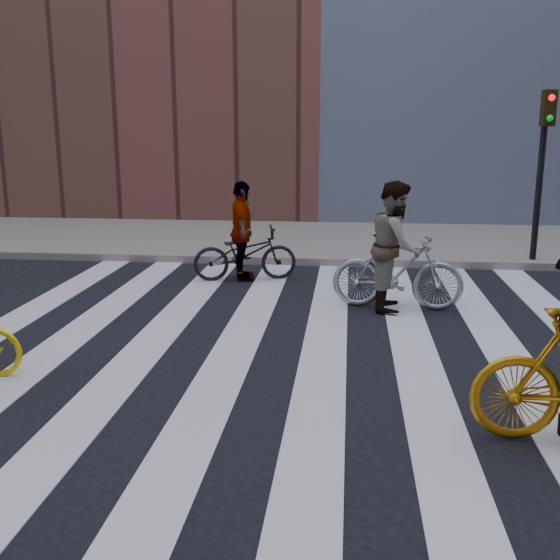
% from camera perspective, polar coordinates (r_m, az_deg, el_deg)
% --- Properties ---
extents(ground, '(100.00, 100.00, 0.00)m').
position_cam_1_polar(ground, '(8.07, -0.08, -6.20)').
color(ground, black).
rests_on(ground, ground).
extents(sidewalk_far, '(100.00, 5.00, 0.15)m').
position_cam_1_polar(sidewalk_far, '(15.31, 2.92, 3.46)').
color(sidewalk_far, gray).
rests_on(sidewalk_far, ground).
extents(zebra_crosswalk, '(8.25, 10.00, 0.01)m').
position_cam_1_polar(zebra_crosswalk, '(8.07, -0.08, -6.16)').
color(zebra_crosswalk, silver).
rests_on(zebra_crosswalk, ground).
extents(traffic_signal, '(0.22, 0.42, 3.33)m').
position_cam_1_polar(traffic_signal, '(13.38, 21.98, 10.60)').
color(traffic_signal, black).
rests_on(traffic_signal, ground).
extents(bike_silver_mid, '(1.98, 0.74, 1.16)m').
position_cam_1_polar(bike_silver_mid, '(9.91, 10.20, 0.78)').
color(bike_silver_mid, '#96989F').
rests_on(bike_silver_mid, ground).
extents(bike_dark_rear, '(1.92, 1.05, 0.96)m').
position_cam_1_polar(bike_dark_rear, '(11.62, -3.07, 2.31)').
color(bike_dark_rear, black).
rests_on(bike_dark_rear, ground).
extents(rider_mid, '(0.82, 1.00, 1.92)m').
position_cam_1_polar(rider_mid, '(9.84, 10.00, 2.94)').
color(rider_mid, slate).
rests_on(rider_mid, ground).
extents(rider_rear, '(0.66, 1.10, 1.76)m').
position_cam_1_polar(rider_rear, '(11.56, -3.34, 4.25)').
color(rider_rear, slate).
rests_on(rider_rear, ground).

